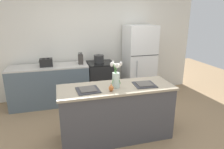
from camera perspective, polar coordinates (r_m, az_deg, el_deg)
ground_plane at (r=3.51m, az=1.13°, el=-17.15°), size 10.00×10.00×0.00m
back_wall at (r=4.89m, az=-5.49°, el=9.64°), size 5.20×0.08×2.70m
kitchen_island at (r=3.28m, az=1.17°, el=-10.69°), size 1.80×0.66×0.89m
back_counter at (r=4.65m, az=-17.29°, el=-2.96°), size 1.68×0.60×0.89m
stove_range at (r=4.73m, az=-3.14°, el=-1.83°), size 0.60×0.61×0.89m
refrigerator at (r=4.90m, az=7.73°, el=3.74°), size 0.68×0.67×1.72m
flower_vase at (r=3.00m, az=1.16°, el=-0.65°), size 0.18×0.15×0.42m
pear_figurine at (r=2.90m, az=-0.24°, el=-3.85°), size 0.08×0.08×0.12m
plate_setting_left at (r=2.96m, az=-6.89°, el=-4.37°), size 0.35×0.35×0.02m
plate_setting_right at (r=3.20m, az=9.26°, el=-2.80°), size 0.35×0.35×0.02m
toaster at (r=4.47m, az=-18.28°, el=3.28°), size 0.28×0.18×0.17m
cooking_pot at (r=4.59m, az=-3.78°, el=4.48°), size 0.23×0.23×0.20m
knife_block at (r=4.49m, az=-8.96°, el=4.34°), size 0.10×0.14×0.27m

